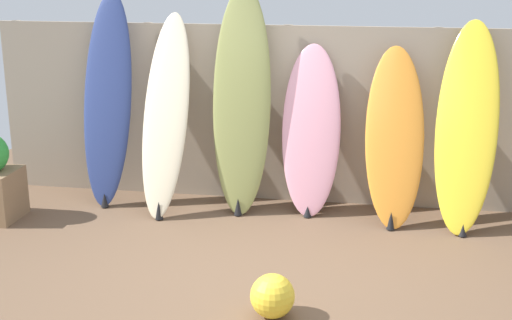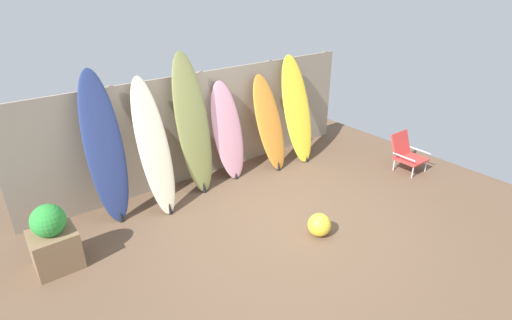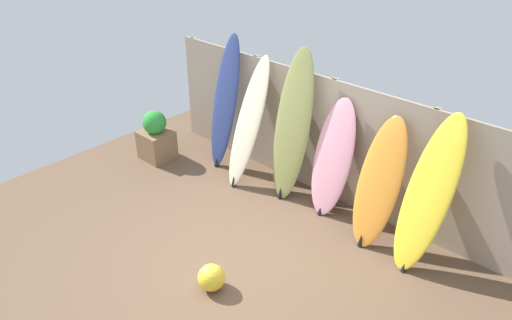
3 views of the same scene
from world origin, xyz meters
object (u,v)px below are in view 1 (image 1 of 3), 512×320
(surfboard_orange_4, at_px, (395,138))
(surfboard_yellow_5, at_px, (467,127))
(beach_ball, at_px, (272,296))
(surfboard_pink_3, at_px, (311,131))
(surfboard_navy_0, at_px, (108,101))
(surfboard_cream_1, at_px, (166,116))
(surfboard_olive_2, at_px, (242,102))

(surfboard_orange_4, height_order, surfboard_yellow_5, surfboard_yellow_5)
(surfboard_orange_4, xyz_separation_m, beach_ball, (-0.84, -2.09, -0.66))
(surfboard_orange_4, bearing_deg, surfboard_pink_3, 170.44)
(surfboard_orange_4, height_order, beach_ball, surfboard_orange_4)
(surfboard_yellow_5, bearing_deg, surfboard_navy_0, 178.27)
(surfboard_pink_3, height_order, surfboard_orange_4, surfboard_orange_4)
(surfboard_yellow_5, bearing_deg, surfboard_cream_1, -179.28)
(surfboard_navy_0, bearing_deg, surfboard_yellow_5, -1.73)
(surfboard_olive_2, bearing_deg, beach_ball, -73.81)
(surfboard_navy_0, distance_m, surfboard_pink_3, 2.06)
(surfboard_cream_1, height_order, surfboard_pink_3, surfboard_cream_1)
(surfboard_orange_4, bearing_deg, surfboard_olive_2, 176.83)
(surfboard_orange_4, distance_m, beach_ball, 2.35)
(surfboard_olive_2, xyz_separation_m, surfboard_pink_3, (0.68, 0.05, -0.27))
(surfboard_pink_3, relative_size, surfboard_orange_4, 1.00)
(surfboard_cream_1, distance_m, surfboard_pink_3, 1.42)
(surfboard_pink_3, distance_m, beach_ball, 2.32)
(surfboard_pink_3, xyz_separation_m, beach_ball, (-0.04, -2.23, -0.65))
(surfboard_olive_2, bearing_deg, surfboard_orange_4, -3.17)
(surfboard_cream_1, bearing_deg, beach_ball, -56.34)
(surfboard_orange_4, relative_size, surfboard_yellow_5, 0.87)
(surfboard_pink_3, bearing_deg, surfboard_navy_0, -178.78)
(surfboard_pink_3, xyz_separation_m, surfboard_orange_4, (0.79, -0.13, 0.00))
(surfboard_pink_3, relative_size, beach_ball, 5.18)
(surfboard_olive_2, xyz_separation_m, surfboard_yellow_5, (2.11, -0.10, -0.14))
(surfboard_yellow_5, bearing_deg, beach_ball, -125.44)
(surfboard_navy_0, height_order, surfboard_pink_3, surfboard_navy_0)
(surfboard_cream_1, distance_m, surfboard_yellow_5, 2.84)
(surfboard_pink_3, height_order, surfboard_yellow_5, surfboard_yellow_5)
(surfboard_cream_1, distance_m, surfboard_orange_4, 2.20)
(surfboard_pink_3, xyz_separation_m, surfboard_yellow_5, (1.44, -0.15, 0.13))
(surfboard_navy_0, xyz_separation_m, surfboard_olive_2, (1.37, -0.01, 0.03))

